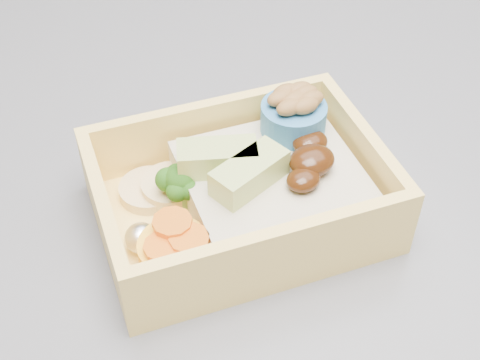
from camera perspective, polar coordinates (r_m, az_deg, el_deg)
bento_box at (r=0.42m, az=0.63°, el=-0.75°), size 0.19×0.15×0.06m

